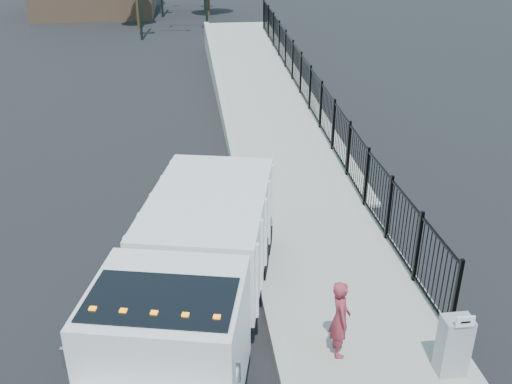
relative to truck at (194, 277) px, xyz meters
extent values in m
plane|color=black|center=(1.66, 1.30, -1.53)|extent=(120.00, 120.00, 0.00)
cube|color=#9E998E|center=(3.58, -0.70, -1.47)|extent=(3.55, 12.00, 0.12)
cube|color=#ADAAA3|center=(1.66, -0.70, -1.45)|extent=(0.30, 12.00, 0.16)
cube|color=#9E998E|center=(3.78, 17.30, -1.53)|extent=(3.95, 24.06, 3.19)
cube|color=black|center=(5.21, 13.30, -0.63)|extent=(0.10, 28.00, 1.80)
cube|color=black|center=(0.09, 0.39, -0.95)|extent=(2.64, 7.16, 0.23)
cube|color=white|center=(-0.46, -1.95, 0.09)|extent=(2.92, 2.80, 2.09)
cube|color=black|center=(-0.52, -2.21, 0.72)|extent=(2.55, 1.85, 0.89)
cube|color=white|center=(0.40, 1.71, 0.09)|extent=(3.45, 4.85, 1.78)
cube|color=silver|center=(-1.97, -2.67, 0.56)|extent=(0.08, 0.08, 0.37)
cube|color=silver|center=(0.57, -3.27, 0.56)|extent=(0.08, 0.08, 0.37)
cube|color=orange|center=(-1.52, -2.35, 1.16)|extent=(0.12, 0.11, 0.06)
cube|color=orange|center=(-1.06, -2.45, 1.16)|extent=(0.12, 0.11, 0.06)
cube|color=orange|center=(-0.60, -2.56, 1.16)|extent=(0.12, 0.11, 0.06)
cube|color=orange|center=(-0.14, -2.67, 1.16)|extent=(0.12, 0.11, 0.06)
cube|color=orange|center=(0.31, -2.78, 1.16)|extent=(0.12, 0.11, 0.06)
cylinder|color=black|center=(-0.52, 2.57, -1.01)|extent=(0.56, 1.09, 1.05)
cylinder|color=black|center=(1.61, 2.07, -1.01)|extent=(0.56, 1.09, 1.05)
cylinder|color=black|center=(-0.26, 3.69, -1.01)|extent=(0.56, 1.09, 1.05)
cylinder|color=black|center=(1.88, 3.19, -1.01)|extent=(0.56, 1.09, 1.05)
imported|color=#952E3D|center=(2.77, -0.91, -0.58)|extent=(0.44, 0.63, 1.66)
cube|color=gray|center=(4.76, -1.70, -0.78)|extent=(0.55, 0.40, 1.25)
cube|color=white|center=(4.76, -1.92, -0.05)|extent=(0.35, 0.04, 0.22)
cylinder|color=#382314|center=(-3.24, 37.31, 0.07)|extent=(0.36, 0.36, 3.20)
camera|label=1|loc=(0.04, -9.49, 6.46)|focal=40.00mm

